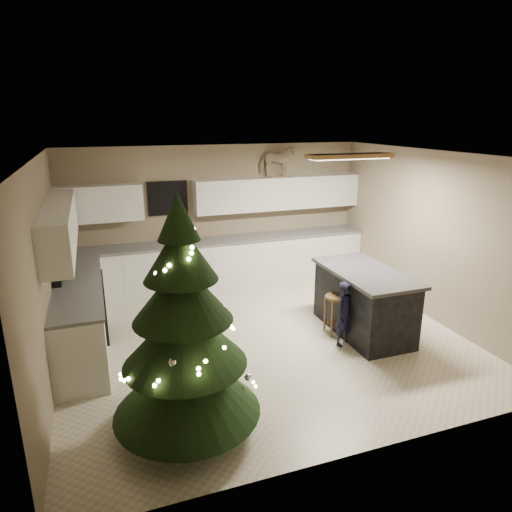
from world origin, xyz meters
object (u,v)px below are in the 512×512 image
(island, at_px, (364,301))
(rocking_horse, at_px, (277,161))
(bar_stool, at_px, (336,305))
(toddler, at_px, (345,314))
(christmas_tree, at_px, (184,341))

(island, height_order, rocking_horse, rocking_horse)
(island, xyz_separation_m, bar_stool, (-0.41, 0.09, -0.04))
(toddler, bearing_deg, christmas_tree, -176.93)
(christmas_tree, height_order, toddler, christmas_tree)
(island, relative_size, toddler, 1.85)
(rocking_horse, bearing_deg, island, -157.79)
(christmas_tree, relative_size, toddler, 2.65)
(bar_stool, height_order, christmas_tree, christmas_tree)
(rocking_horse, bearing_deg, bar_stool, -166.97)
(bar_stool, relative_size, christmas_tree, 0.24)
(christmas_tree, height_order, rocking_horse, rocking_horse)
(island, distance_m, bar_stool, 0.43)
(island, bearing_deg, bar_stool, 167.35)
(bar_stool, xyz_separation_m, christmas_tree, (-2.48, -1.44, 0.56))
(bar_stool, bearing_deg, island, -12.65)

